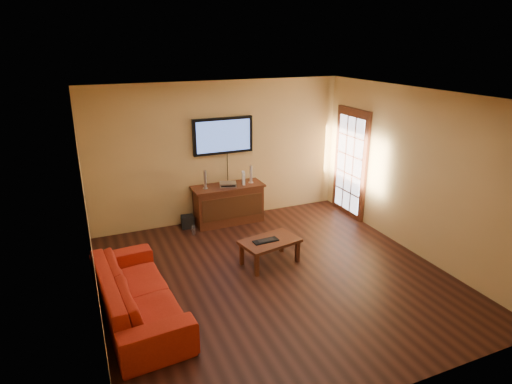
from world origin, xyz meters
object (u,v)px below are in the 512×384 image
av_receiver (228,184)px  speaker_left (205,180)px  television (223,136)px  sofa (136,285)px  speaker_right (251,175)px  game_console (243,178)px  keyboard (266,241)px  bottle (194,230)px  media_console (228,204)px  subwoofer (188,222)px  coffee_table (270,243)px

av_receiver → speaker_left: bearing=-167.4°
television → av_receiver: 0.92m
sofa → speaker_left: bearing=-39.0°
speaker_right → game_console: (-0.16, -0.01, -0.04)m
speaker_right → av_receiver: (-0.48, -0.02, -0.12)m
sofa → speaker_left: size_ratio=6.38×
sofa → keyboard: (2.07, 0.56, -0.02)m
television → bottle: bearing=-145.9°
media_console → subwoofer: (-0.81, 0.07, -0.27)m
coffee_table → keyboard: (-0.08, -0.01, 0.07)m
coffee_table → game_console: size_ratio=4.08×
coffee_table → subwoofer: 2.08m
television → coffee_table: 2.43m
speaker_left → speaker_right: speaker_left is taller
media_console → game_console: size_ratio=5.63×
sofa → speaker_left: 2.94m
sofa → subwoofer: size_ratio=9.70×
coffee_table → sofa: (-2.14, -0.58, 0.09)m
coffee_table → speaker_right: 1.93m
coffee_table → speaker_left: speaker_left is taller
av_receiver → bottle: 1.09m
sofa → bottle: 2.46m
media_console → keyboard: bearing=-90.9°
game_console → subwoofer: bearing=-169.7°
keyboard → media_console: bearing=89.1°
media_console → sofa: 3.17m
television → keyboard: television is taller
speaker_right → keyboard: 1.94m
av_receiver → bottle: (-0.79, -0.29, -0.70)m
game_console → subwoofer: 1.36m
sofa → speaker_right: 3.53m
speaker_right → game_console: 0.17m
subwoofer → bottle: bearing=-82.3°
coffee_table → sofa: sofa is taller
speaker_left → keyboard: (0.42, -1.82, -0.50)m
speaker_right → bottle: (-1.27, -0.31, -0.82)m
coffee_table → bottle: size_ratio=4.85×
keyboard → av_receiver: bearing=89.5°
sofa → game_console: (2.40, 2.36, 0.44)m
sofa → av_receiver: 3.17m
av_receiver → television: bearing=103.6°
speaker_left → keyboard: bearing=-77.0°
speaker_right → game_console: size_ratio=1.40×
sofa → speaker_right: size_ratio=6.50×
coffee_table → av_receiver: size_ratio=3.20×
sofa → keyboard: size_ratio=5.39×
speaker_right → av_receiver: size_ratio=1.10×
game_console → television: bearing=156.7°
television → sofa: size_ratio=0.53×
media_console → av_receiver: 0.41m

